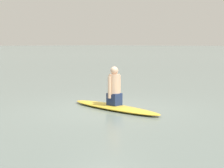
{
  "coord_description": "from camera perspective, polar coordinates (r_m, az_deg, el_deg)",
  "views": [
    {
      "loc": [
        7.19,
        6.7,
        1.77
      ],
      "look_at": [
        -0.28,
        -0.1,
        0.65
      ],
      "focal_mm": 59.47,
      "sensor_mm": 36.0,
      "label": 1
    }
  ],
  "objects": [
    {
      "name": "surfboard",
      "position": [
        9.93,
        0.36,
        -3.59
      ],
      "size": [
        0.83,
        3.17,
        0.12
      ],
      "primitive_type": "ellipsoid",
      "rotation": [
        0.0,
        0.0,
        1.5
      ],
      "color": "gold",
      "rests_on": "ground"
    },
    {
      "name": "person_paddler",
      "position": [
        9.86,
        0.36,
        -0.58
      ],
      "size": [
        0.45,
        0.36,
        1.03
      ],
      "rotation": [
        0.0,
        0.0,
        1.5
      ],
      "color": "navy",
      "rests_on": "surfboard"
    },
    {
      "name": "ground_plane",
      "position": [
        9.99,
        -0.66,
        -3.88
      ],
      "size": [
        400.0,
        400.0,
        0.0
      ],
      "primitive_type": "plane",
      "color": "slate"
    }
  ]
}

